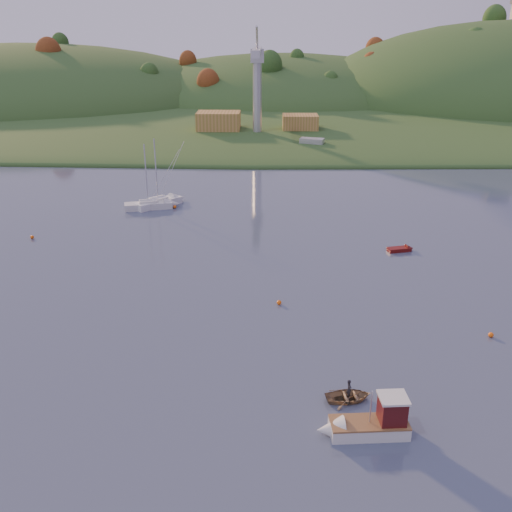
{
  "coord_description": "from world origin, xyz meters",
  "views": [
    {
      "loc": [
        4.83,
        -25.34,
        27.22
      ],
      "look_at": [
        3.54,
        33.84,
        3.44
      ],
      "focal_mm": 40.0,
      "sensor_mm": 36.0,
      "label": 1
    }
  ],
  "objects_px": {
    "sailboat_near": "(158,202)",
    "canoe": "(348,396)",
    "fishing_boat": "(363,424)",
    "red_tender": "(404,249)",
    "sailboat_far": "(148,205)"
  },
  "relations": [
    {
      "from": "sailboat_far",
      "to": "red_tender",
      "type": "bearing_deg",
      "value": -40.48
    },
    {
      "from": "fishing_boat",
      "to": "sailboat_near",
      "type": "height_order",
      "value": "sailboat_near"
    },
    {
      "from": "sailboat_near",
      "to": "canoe",
      "type": "relative_size",
      "value": 3.05
    },
    {
      "from": "fishing_boat",
      "to": "sailboat_near",
      "type": "xyz_separation_m",
      "value": [
        -24.92,
        55.85,
        -0.21
      ]
    },
    {
      "from": "sailboat_far",
      "to": "canoe",
      "type": "xyz_separation_m",
      "value": [
        25.74,
        -50.41,
        -0.32
      ]
    },
    {
      "from": "canoe",
      "to": "red_tender",
      "type": "distance_m",
      "value": 34.52
    },
    {
      "from": "red_tender",
      "to": "sailboat_near",
      "type": "bearing_deg",
      "value": 136.81
    },
    {
      "from": "fishing_boat",
      "to": "sailboat_near",
      "type": "bearing_deg",
      "value": -70.31
    },
    {
      "from": "sailboat_far",
      "to": "canoe",
      "type": "bearing_deg",
      "value": -77.8
    },
    {
      "from": "fishing_boat",
      "to": "red_tender",
      "type": "bearing_deg",
      "value": -110.99
    },
    {
      "from": "red_tender",
      "to": "canoe",
      "type": "bearing_deg",
      "value": -124.3
    },
    {
      "from": "sailboat_near",
      "to": "canoe",
      "type": "bearing_deg",
      "value": -108.79
    },
    {
      "from": "fishing_boat",
      "to": "canoe",
      "type": "xyz_separation_m",
      "value": [
        -0.51,
        4.02,
        -0.55
      ]
    },
    {
      "from": "sailboat_near",
      "to": "sailboat_far",
      "type": "height_order",
      "value": "sailboat_near"
    },
    {
      "from": "canoe",
      "to": "red_tender",
      "type": "bearing_deg",
      "value": -29.23
    }
  ]
}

